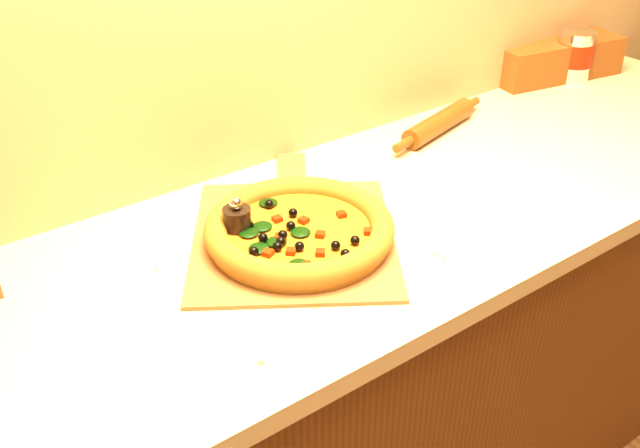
{
  "coord_description": "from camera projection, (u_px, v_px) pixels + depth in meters",
  "views": [
    {
      "loc": [
        -0.71,
        0.48,
        1.65
      ],
      "look_at": [
        -0.05,
        1.38,
        0.96
      ],
      "focal_mm": 40.0,
      "sensor_mm": 36.0,
      "label": 1
    }
  ],
  "objects": [
    {
      "name": "pizza_peel",
      "position": [
        293.0,
        233.0,
        1.39
      ],
      "size": [
        0.56,
        0.6,
        0.01
      ],
      "rotation": [
        0.0,
        0.0,
        -0.59
      ],
      "color": "brown",
      "rests_on": "countertop"
    },
    {
      "name": "bottle_cap",
      "position": [
        322.0,
        290.0,
        1.23
      ],
      "size": [
        0.04,
        0.04,
        0.01
      ],
      "primitive_type": "cylinder",
      "rotation": [
        0.0,
        0.0,
        0.17
      ],
      "color": "black",
      "rests_on": "countertop"
    },
    {
      "name": "pepper_grinder",
      "position": [
        238.0,
        225.0,
        1.34
      ],
      "size": [
        0.05,
        0.05,
        0.1
      ],
      "color": "black",
      "rests_on": "countertop"
    },
    {
      "name": "countertop",
      "position": [
        326.0,
        240.0,
        1.41
      ],
      "size": [
        2.84,
        0.68,
        0.04
      ],
      "primitive_type": "cube",
      "color": "beige",
      "rests_on": "cabinet"
    },
    {
      "name": "cabinet",
      "position": [
        325.0,
        403.0,
        1.65
      ],
      "size": [
        2.8,
        0.65,
        0.86
      ],
      "primitive_type": "cube",
      "color": "#4D2C10",
      "rests_on": "ground"
    },
    {
      "name": "bread_bag",
      "position": [
        557.0,
        59.0,
        2.11
      ],
      "size": [
        0.42,
        0.21,
        0.11
      ],
      "primitive_type": "cube",
      "rotation": [
        0.0,
        0.0,
        -0.19
      ],
      "color": "brown",
      "rests_on": "countertop"
    },
    {
      "name": "rolling_pin",
      "position": [
        439.0,
        123.0,
        1.78
      ],
      "size": [
        0.38,
        0.12,
        0.05
      ],
      "rotation": [
        0.0,
        0.0,
        0.25
      ],
      "color": "#5C2C0F",
      "rests_on": "countertop"
    },
    {
      "name": "pizza",
      "position": [
        299.0,
        230.0,
        1.35
      ],
      "size": [
        0.36,
        0.36,
        0.05
      ],
      "color": "#A56D29",
      "rests_on": "pizza_peel"
    },
    {
      "name": "coffee_canister",
      "position": [
        574.0,
        55.0,
        2.08
      ],
      "size": [
        0.11,
        0.11,
        0.14
      ],
      "color": "silver",
      "rests_on": "countertop"
    }
  ]
}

